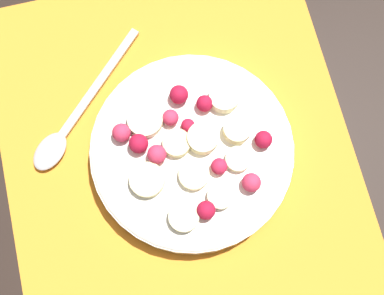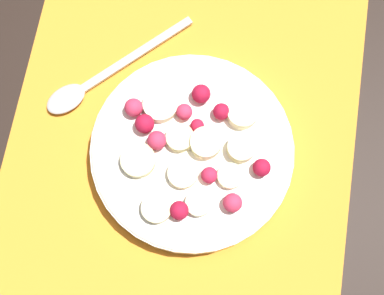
% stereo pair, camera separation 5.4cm
% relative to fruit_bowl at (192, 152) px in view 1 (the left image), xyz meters
% --- Properties ---
extents(ground_plane, '(3.00, 3.00, 0.00)m').
position_rel_fruit_bowl_xyz_m(ground_plane, '(-0.00, -0.01, -0.02)').
color(ground_plane, black).
extents(placemat, '(0.45, 0.37, 0.01)m').
position_rel_fruit_bowl_xyz_m(placemat, '(-0.00, -0.01, -0.02)').
color(placemat, orange).
rests_on(placemat, ground_plane).
extents(fruit_bowl, '(0.21, 0.21, 0.05)m').
position_rel_fruit_bowl_xyz_m(fruit_bowl, '(0.00, 0.00, 0.00)').
color(fruit_bowl, silver).
rests_on(fruit_bowl, placemat).
extents(spoon, '(0.15, 0.15, 0.01)m').
position_rel_fruit_bowl_xyz_m(spoon, '(-0.06, -0.12, -0.01)').
color(spoon, '#B2B2B7').
rests_on(spoon, placemat).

